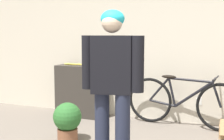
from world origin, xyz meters
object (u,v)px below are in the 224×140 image
bicycle (183,102)px  banana (73,64)px  person (112,78)px  potted_plant (67,120)px

bicycle → banana: banana is taller
person → bicycle: size_ratio=0.93×
banana → potted_plant: 1.40m
person → bicycle: 1.81m
person → banana: 2.11m
bicycle → potted_plant: bicycle is taller
person → banana: size_ratio=4.58×
person → banana: bearing=117.1°
person → potted_plant: bearing=136.7°
bicycle → potted_plant: bearing=-132.0°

